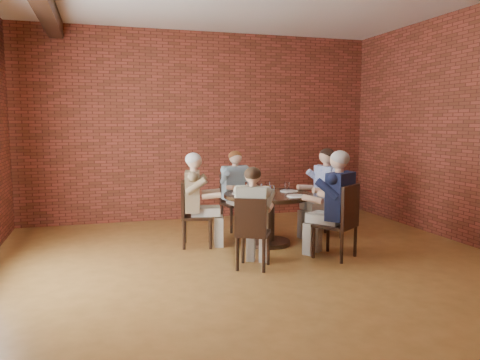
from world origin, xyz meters
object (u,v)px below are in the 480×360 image
object	(u,v)px
chair_e	(342,219)
diner_e	(335,205)
dining_table	(268,209)
smartphone	(303,194)
diner_d	(253,218)
chair_d	(252,230)
diner_b	(236,191)
chair_c	(191,211)
diner_c	(197,200)
chair_b	(234,199)
chair_a	(328,204)
diner_a	(324,193)

from	to	relation	value
chair_e	diner_e	world-z (taller)	diner_e
dining_table	chair_e	world-z (taller)	chair_e
smartphone	diner_e	bearing A→B (deg)	-93.01
diner_d	smartphone	xyz separation A→B (m)	(0.99, 0.75, 0.14)
chair_d	diner_e	xyz separation A→B (m)	(1.20, 0.18, 0.22)
diner_b	chair_c	bearing A→B (deg)	-148.77
diner_b	diner_c	xyz separation A→B (m)	(-0.82, -0.81, 0.02)
diner_e	chair_c	bearing A→B (deg)	-68.00
chair_b	chair_a	bearing A→B (deg)	-45.65
smartphone	diner_c	bearing A→B (deg)	143.83
chair_a	chair_c	distance (m)	2.16
diner_d	chair_b	bearing A→B (deg)	-70.39
diner_a	chair_d	size ratio (longest dim) A/B	1.55
chair_a	smartphone	bearing A→B (deg)	-65.98
diner_a	diner_e	size ratio (longest dim) A/B	0.98
diner_b	chair_e	world-z (taller)	diner_b
diner_a	diner_d	bearing A→B (deg)	-63.30
dining_table	diner_c	distance (m)	1.04
diner_a	chair_b	distance (m)	1.51
diner_c	diner_d	distance (m)	1.29
chair_a	diner_c	bearing A→B (deg)	-101.03
diner_b	chair_e	bearing A→B (deg)	-76.83
chair_e	chair_b	bearing A→B (deg)	-102.31
diner_c	chair_e	distance (m)	2.04
chair_a	chair_c	bearing A→B (deg)	-101.49
smartphone	diner_b	bearing A→B (deg)	97.18
dining_table	diner_d	xyz separation A→B (m)	(-0.56, -0.99, 0.09)
diner_e	diner_a	bearing A→B (deg)	-144.27
dining_table	chair_b	world-z (taller)	chair_b
chair_b	diner_b	size ratio (longest dim) A/B	0.71
chair_b	chair_e	distance (m)	2.23
diner_b	chair_c	distance (m)	1.22
dining_table	chair_a	size ratio (longest dim) A/B	1.34
chair_a	diner_e	distance (m)	1.18
diner_b	diner_d	world-z (taller)	diner_b
dining_table	chair_b	distance (m)	1.13
diner_a	chair_a	bearing A→B (deg)	90.00
dining_table	diner_b	distance (m)	1.05
dining_table	chair_a	bearing A→B (deg)	10.72
chair_e	chair_a	bearing A→B (deg)	-144.32
diner_b	diner_d	xyz separation A→B (m)	(-0.38, -2.02, -0.03)
chair_a	chair_c	size ratio (longest dim) A/B	1.02
chair_b	chair_e	bearing A→B (deg)	-77.31
chair_b	diner_c	size ratio (longest dim) A/B	0.69
dining_table	diner_b	size ratio (longest dim) A/B	0.98
chair_b	chair_d	size ratio (longest dim) A/B	1.04
diner_b	diner_c	world-z (taller)	diner_c
dining_table	smartphone	bearing A→B (deg)	-28.87
chair_d	diner_e	bearing A→B (deg)	-142.00
diner_c	diner_e	size ratio (longest dim) A/B	0.95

